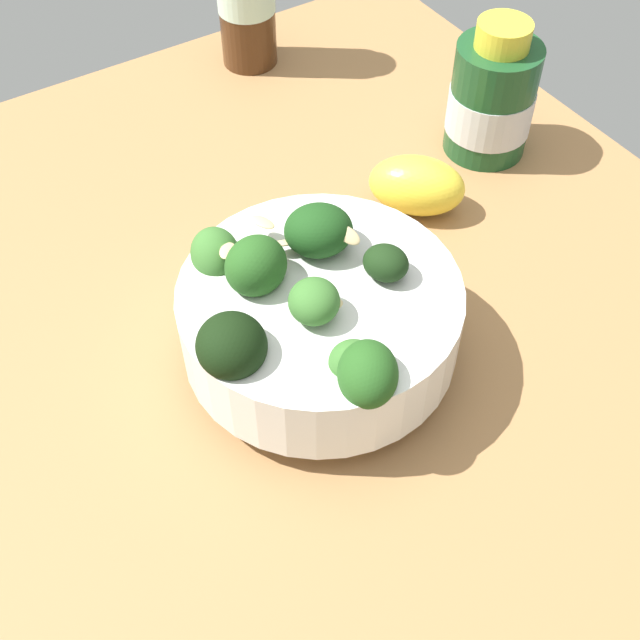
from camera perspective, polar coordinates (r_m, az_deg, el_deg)
ground_plane at (r=60.63cm, az=-3.52°, el=-1.20°), size 72.00×72.00×3.63cm
bowl_of_broccoli at (r=53.27cm, az=-0.27°, el=0.37°), size 19.09×19.60×10.89cm
lemon_wedge at (r=66.38cm, az=6.66°, el=9.17°), size 8.77×8.71×4.69cm
bottle_short at (r=72.03cm, az=11.72°, el=14.66°), size 7.12×7.12×11.69cm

